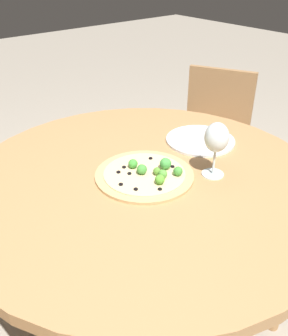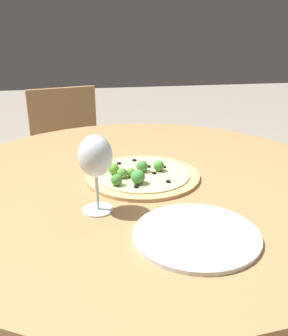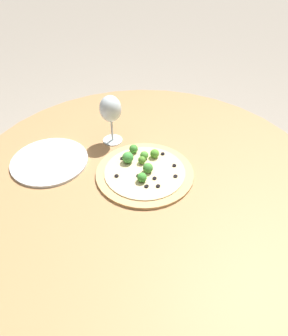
% 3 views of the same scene
% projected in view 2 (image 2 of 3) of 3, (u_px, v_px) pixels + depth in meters
% --- Properties ---
extents(dining_table, '(1.24, 1.24, 0.72)m').
position_uv_depth(dining_table, '(143.00, 195.00, 1.12)').
color(dining_table, '#A87A4C').
rests_on(dining_table, ground_plane).
extents(chair, '(0.48, 0.48, 0.81)m').
position_uv_depth(chair, '(70.00, 157.00, 2.09)').
color(chair, '#997047').
rests_on(chair, ground_plane).
extents(pizza, '(0.33, 0.33, 0.05)m').
position_uv_depth(pizza, '(142.00, 175.00, 1.09)').
color(pizza, tan).
rests_on(pizza, dining_table).
extents(wine_glass, '(0.08, 0.08, 0.19)m').
position_uv_depth(wine_glass, '(95.00, 158.00, 0.86)').
color(wine_glass, silver).
rests_on(wine_glass, dining_table).
extents(plate_near, '(0.27, 0.27, 0.01)m').
position_uv_depth(plate_near, '(196.00, 235.00, 0.80)').
color(plate_near, silver).
rests_on(plate_near, dining_table).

